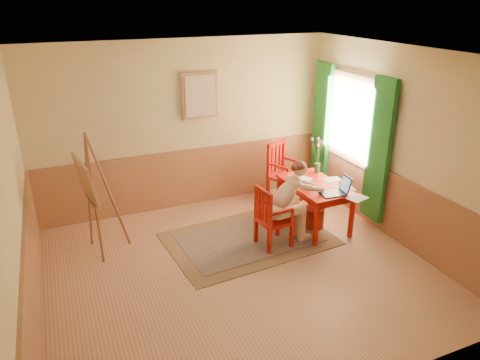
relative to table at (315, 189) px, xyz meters
name	(u,v)px	position (x,y,z in m)	size (l,w,h in m)	color
room	(239,173)	(-1.56, -0.69, 0.77)	(5.04, 4.54, 2.84)	tan
wainscot	(218,212)	(-1.56, 0.11, -0.13)	(5.00, 4.50, 1.00)	#B06F47
window	(349,131)	(0.86, 0.41, 0.71)	(0.12, 2.01, 2.20)	white
wall_portrait	(200,95)	(-1.31, 1.51, 1.27)	(0.60, 0.05, 0.76)	#A27354
rug	(249,239)	(-1.11, -0.01, -0.62)	(2.52, 1.79, 0.02)	#8C7251
table	(315,189)	(0.00, 0.00, 0.00)	(0.75, 1.22, 0.72)	#B11108
chair_left	(271,217)	(-0.90, -0.31, -0.16)	(0.47, 0.45, 0.94)	#B11108
chair_back	(283,172)	(0.01, 1.03, -0.10)	(0.63, 0.64, 1.06)	#B11108
figure	(289,200)	(-0.61, -0.30, 0.06)	(0.95, 0.44, 1.26)	beige
laptop	(337,190)	(0.10, -0.44, 0.14)	(0.44, 0.29, 0.25)	#1E2338
papers	(334,186)	(0.21, -0.19, 0.09)	(0.75, 1.19, 0.00)	white
vase	(317,157)	(0.29, 0.42, 0.36)	(0.20, 0.29, 0.58)	#3F724C
wastebasket	(314,218)	(-0.02, -0.07, -0.46)	(0.31, 0.31, 0.33)	#A1261C
easel	(89,185)	(-3.24, 0.50, 0.42)	(0.65, 0.80, 1.78)	brown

